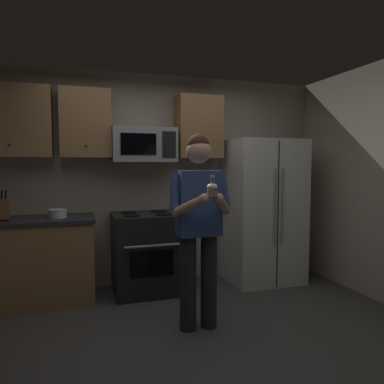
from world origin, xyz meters
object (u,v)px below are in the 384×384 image
Objects in this scene: oven_range at (146,253)px; person at (199,220)px; knife_block at (1,209)px; refrigerator at (263,211)px; cupcake at (212,190)px; bowl_large_white at (58,213)px; microwave at (143,145)px.

person reaches higher than oven_range.
knife_block reaches higher than oven_range.
refrigerator is 1.90m from cupcake.
cupcake reaches higher than oven_range.
refrigerator is 5.63× the size of knife_block.
bowl_large_white is at bearing 138.27° from person.
knife_block is at bearing 141.73° from cupcake.
microwave is 2.31× the size of knife_block.
cupcake is at bearing -38.27° from knife_block.
oven_range is 0.53× the size of person.
cupcake is at bearing -80.02° from microwave.
microwave reaches higher than cupcake.
person is (1.24, -1.10, 0.03)m from bowl_large_white.
refrigerator is at bearing 48.66° from cupcake.
knife_block is 1.84× the size of cupcake.
microwave reaches higher than bowl_large_white.
microwave reaches higher than refrigerator.
person is (1.78, -1.08, -0.04)m from knife_block.
knife_block is 2.08m from person.
oven_range is 1.68m from cupcake.
refrigerator is at bearing -6.03° from microwave.
bowl_large_white is (-0.96, -0.12, -0.75)m from microwave.
bowl_large_white is at bearing -172.78° from microwave.
knife_block is 2.28m from cupcake.
knife_block is 0.18× the size of person.
microwave is 3.71× the size of bowl_large_white.
microwave is at bearing 5.64° from knife_block.
oven_range is 1.09m from bowl_large_white.
microwave is 1.23m from bowl_large_white.
refrigerator is at bearing -0.19° from knife_block.
person is (-1.23, -1.07, 0.10)m from refrigerator.
knife_block is at bearing -174.36° from microwave.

